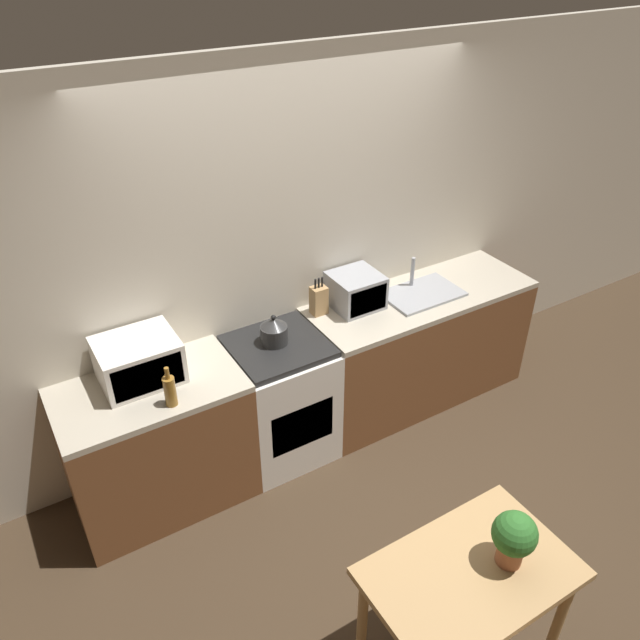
% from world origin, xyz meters
% --- Properties ---
extents(ground_plane, '(16.00, 16.00, 0.00)m').
position_xyz_m(ground_plane, '(0.00, 0.00, 0.00)').
color(ground_plane, '#3D2D1E').
extents(wall_back, '(10.00, 0.06, 2.60)m').
position_xyz_m(wall_back, '(0.00, 1.12, 1.30)').
color(wall_back, beige).
rests_on(wall_back, ground_plane).
extents(counter_left_run, '(1.08, 0.62, 0.90)m').
position_xyz_m(counter_left_run, '(-1.17, 0.78, 0.45)').
color(counter_left_run, brown).
rests_on(counter_left_run, ground_plane).
extents(counter_right_run, '(1.72, 0.62, 0.90)m').
position_xyz_m(counter_right_run, '(0.85, 0.78, 0.45)').
color(counter_right_run, brown).
rests_on(counter_right_run, ground_plane).
extents(stove_range, '(0.62, 0.62, 0.90)m').
position_xyz_m(stove_range, '(-0.32, 0.78, 0.45)').
color(stove_range, silver).
rests_on(stove_range, ground_plane).
extents(kettle, '(0.18, 0.18, 0.20)m').
position_xyz_m(kettle, '(-0.33, 0.80, 0.99)').
color(kettle, '#2D2D2D').
rests_on(kettle, stove_range).
extents(microwave, '(0.45, 0.37, 0.27)m').
position_xyz_m(microwave, '(-1.17, 0.88, 1.03)').
color(microwave, silver).
rests_on(microwave, counter_left_run).
extents(bottle, '(0.07, 0.07, 0.25)m').
position_xyz_m(bottle, '(-1.09, 0.57, 1.00)').
color(bottle, olive).
rests_on(bottle, counter_left_run).
extents(knife_block, '(0.10, 0.09, 0.27)m').
position_xyz_m(knife_block, '(0.09, 0.95, 1.00)').
color(knife_block, tan).
rests_on(knife_block, counter_right_run).
extents(toaster_oven, '(0.33, 0.32, 0.24)m').
position_xyz_m(toaster_oven, '(0.36, 0.90, 1.02)').
color(toaster_oven, '#999BA0').
rests_on(toaster_oven, counter_right_run).
extents(sink_basin, '(0.55, 0.36, 0.24)m').
position_xyz_m(sink_basin, '(0.85, 0.78, 0.91)').
color(sink_basin, '#999BA0').
rests_on(sink_basin, counter_right_run).
extents(dining_table, '(0.93, 0.60, 0.74)m').
position_xyz_m(dining_table, '(-0.30, -1.01, 0.63)').
color(dining_table, tan).
rests_on(dining_table, ground_plane).
extents(potted_plant, '(0.20, 0.20, 0.29)m').
position_xyz_m(potted_plant, '(-0.12, -1.06, 0.91)').
color(potted_plant, '#9E5B3D').
rests_on(potted_plant, dining_table).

